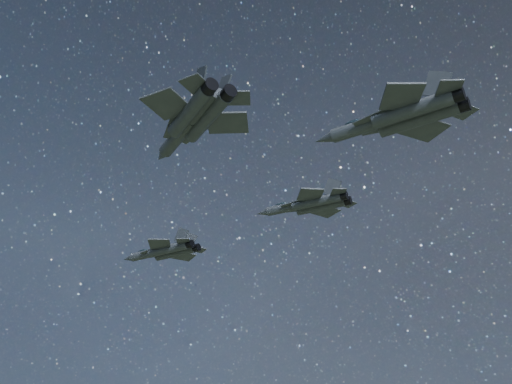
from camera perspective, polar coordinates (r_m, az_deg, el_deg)
The scene contains 4 objects.
jet_lead at distance 95.34m, azimuth -8.57°, elevation -5.57°, with size 15.18×10.52×3.81m.
jet_left at distance 87.15m, azimuth 5.26°, elevation -1.15°, with size 15.39×10.52×3.86m.
jet_right at distance 66.71m, azimuth -5.98°, elevation 6.94°, with size 18.35×12.14×4.68m.
jet_slot at distance 67.84m, azimuth 13.75°, elevation 7.03°, with size 18.54×12.96×4.67m.
Camera 1 is at (42.22, -54.45, 109.79)m, focal length 42.00 mm.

